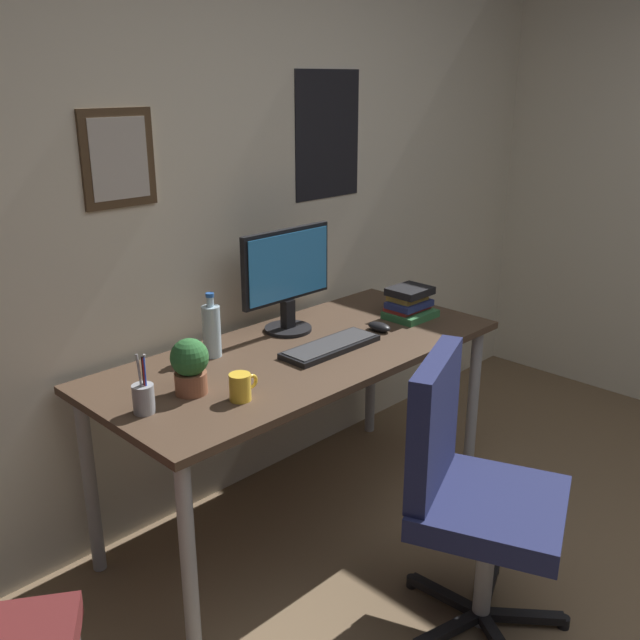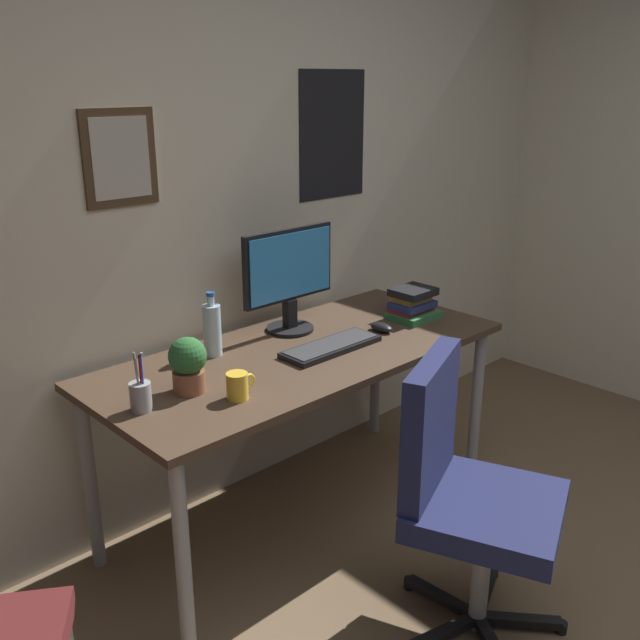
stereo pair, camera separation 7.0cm
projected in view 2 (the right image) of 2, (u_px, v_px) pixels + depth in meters
wall_back at (240, 197)px, 2.93m from camera, size 4.40×0.10×2.60m
desk at (303, 368)px, 2.79m from camera, size 1.69×0.73×0.76m
office_chair at (464, 486)px, 2.26m from camera, size 0.60×0.61×0.95m
monitor at (289, 276)px, 2.91m from camera, size 0.46×0.20×0.43m
keyboard at (331, 346)px, 2.77m from camera, size 0.43×0.15×0.03m
computer_mouse at (381, 327)px, 2.96m from camera, size 0.06×0.11×0.04m
water_bottle at (212, 329)px, 2.68m from camera, size 0.07×0.07×0.25m
coffee_mug_near at (238, 386)px, 2.33m from camera, size 0.11×0.07×0.09m
potted_plant at (188, 363)px, 2.37m from camera, size 0.13×0.13×0.19m
pen_cup at (141, 395)px, 2.25m from camera, size 0.07×0.07×0.20m
book_stack_left at (413, 304)px, 3.11m from camera, size 0.21×0.17×0.14m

